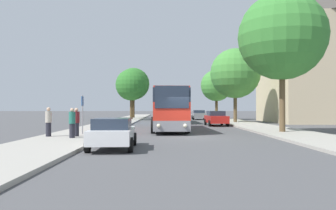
% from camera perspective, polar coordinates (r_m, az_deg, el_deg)
% --- Properties ---
extents(ground_plane, '(300.00, 300.00, 0.00)m').
position_cam_1_polar(ground_plane, '(20.53, 3.58, -5.55)').
color(ground_plane, '#4C4C4F').
rests_on(ground_plane, ground).
extents(sidewalk_left, '(4.00, 120.00, 0.15)m').
position_cam_1_polar(sidewalk_left, '(21.20, -15.73, -5.17)').
color(sidewalk_left, '#A39E93').
rests_on(sidewalk_left, ground_plane).
extents(sidewalk_right, '(4.00, 120.00, 0.15)m').
position_cam_1_polar(sidewalk_right, '(22.15, 22.03, -4.95)').
color(sidewalk_right, '#A39E93').
rests_on(sidewalk_right, ground_plane).
extents(building_right_background, '(15.51, 12.29, 16.02)m').
position_cam_1_polar(building_right_background, '(45.95, 26.62, 7.34)').
color(building_right_background, '#C6B28E').
rests_on(building_right_background, ground_plane).
extents(bus_front, '(2.99, 10.74, 3.25)m').
position_cam_1_polar(bus_front, '(26.19, 0.03, -0.64)').
color(bus_front, gray).
rests_on(bus_front, ground_plane).
extents(bus_middle, '(3.06, 10.32, 3.34)m').
position_cam_1_polar(bus_middle, '(39.32, 0.14, -0.50)').
color(bus_middle, silver).
rests_on(bus_middle, ground_plane).
extents(parked_car_left_curb, '(2.04, 3.97, 1.36)m').
position_cam_1_polar(parked_car_left_curb, '(14.68, -9.60, -4.77)').
color(parked_car_left_curb, silver).
rests_on(parked_car_left_curb, ground_plane).
extents(parked_car_right_near, '(2.05, 4.42, 1.49)m').
position_cam_1_polar(parked_car_right_near, '(33.18, 8.36, -2.25)').
color(parked_car_right_near, red).
rests_on(parked_car_right_near, ground_plane).
extents(parked_car_right_far, '(2.09, 4.32, 1.43)m').
position_cam_1_polar(parked_car_right_far, '(50.06, 5.40, -1.67)').
color(parked_car_right_far, slate).
rests_on(parked_car_right_far, ground_plane).
extents(bus_stop_sign, '(0.08, 0.45, 2.44)m').
position_cam_1_polar(bus_stop_sign, '(21.35, -14.67, -0.86)').
color(bus_stop_sign, gray).
rests_on(bus_stop_sign, sidewalk_left).
extents(pedestrian_waiting_near, '(0.36, 0.36, 1.69)m').
position_cam_1_polar(pedestrian_waiting_near, '(20.23, -20.09, -2.76)').
color(pedestrian_waiting_near, '#23232D').
rests_on(pedestrian_waiting_near, sidewalk_left).
extents(pedestrian_waiting_far, '(0.36, 0.36, 1.65)m').
position_cam_1_polar(pedestrian_waiting_far, '(19.82, -15.66, -2.88)').
color(pedestrian_waiting_far, '#23232D').
rests_on(pedestrian_waiting_far, sidewalk_left).
extents(pedestrian_walking_back, '(0.36, 0.36, 1.65)m').
position_cam_1_polar(pedestrian_walking_back, '(18.86, -16.35, -3.00)').
color(pedestrian_walking_back, '#23232D').
rests_on(pedestrian_walking_back, sidewalk_left).
extents(tree_left_near, '(5.35, 5.35, 8.32)m').
position_cam_1_polar(tree_left_near, '(55.17, -6.04, 3.67)').
color(tree_left_near, '#47331E').
rests_on(tree_left_near, sidewalk_left).
extents(tree_left_far, '(4.58, 4.58, 7.26)m').
position_cam_1_polar(tree_left_far, '(47.75, -6.40, 3.49)').
color(tree_left_far, '#513D23').
rests_on(tree_left_far, sidewalk_left).
extents(tree_right_near, '(5.78, 5.78, 8.53)m').
position_cam_1_polar(tree_right_near, '(38.89, 11.62, 5.40)').
color(tree_right_near, brown).
rests_on(tree_right_near, sidewalk_right).
extents(tree_right_mid, '(6.10, 6.10, 9.70)m').
position_cam_1_polar(tree_right_mid, '(24.66, 19.25, 11.20)').
color(tree_right_mid, brown).
rests_on(tree_right_mid, sidewalk_right).
extents(tree_right_far, '(4.67, 4.67, 7.29)m').
position_cam_1_polar(tree_right_far, '(49.13, 8.44, 3.37)').
color(tree_right_far, '#513D23').
rests_on(tree_right_far, sidewalk_right).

